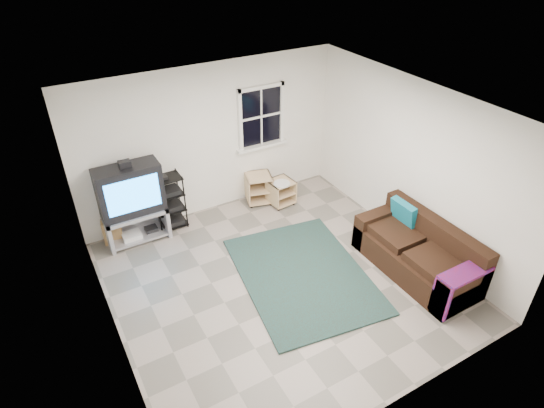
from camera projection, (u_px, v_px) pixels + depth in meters
room at (261, 121)px, 7.88m from camera, size 4.60×4.62×4.60m
tv_unit at (131, 198)px, 7.06m from camera, size 0.98×0.49×1.44m
av_rack at (169, 205)px, 7.56m from camera, size 0.49×0.36×0.98m
side_table_left at (258, 187)px, 8.32m from camera, size 0.56×0.56×0.54m
side_table_right at (280, 190)px, 8.25m from camera, size 0.46×0.47×0.49m
sofa at (419, 253)px, 6.67m from camera, size 0.85×1.92×0.88m
shag_rug at (303, 274)px, 6.73m from camera, size 2.08×2.63×0.03m
paper_bag at (112, 231)px, 7.31m from camera, size 0.32×0.23×0.41m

